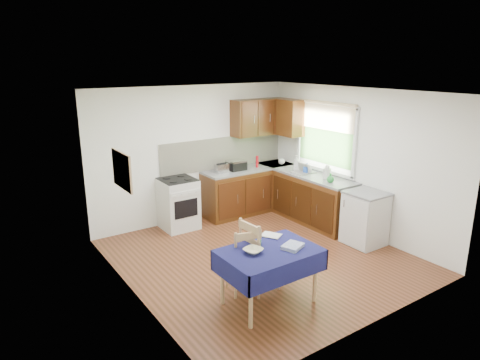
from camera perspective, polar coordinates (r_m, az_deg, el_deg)
floor at (r=6.70m, az=2.82°, el=-10.20°), size 4.20×4.20×0.00m
ceiling at (r=6.05m, az=3.15°, el=11.64°), size 4.00×4.20×0.02m
wall_back at (r=7.98m, az=-6.20°, el=3.49°), size 4.00×0.02×2.50m
wall_front at (r=4.85m, az=18.24°, el=-5.35°), size 4.00×0.02×2.50m
wall_left at (r=5.34m, az=-14.40°, el=-3.10°), size 0.02×4.20×2.50m
wall_right at (r=7.61m, az=15.07°, el=2.43°), size 0.02×4.20×2.50m
base_cabinets at (r=8.25m, az=5.12°, el=-1.98°), size 1.90×2.30×0.86m
worktop_back at (r=8.36m, az=1.21°, el=1.53°), size 1.90×0.60×0.04m
worktop_right at (r=7.91m, az=9.91°, el=0.47°), size 0.60×1.70×0.04m
worktop_corner at (r=8.74m, az=4.68°, el=2.11°), size 0.60×0.60×0.04m
splashback at (r=8.30m, az=-2.18°, el=3.68°), size 2.70×0.02×0.60m
upper_cabinets at (r=8.46m, az=3.89°, el=8.35°), size 1.20×0.85×0.70m
stove at (r=7.72m, az=-8.23°, el=-3.12°), size 0.60×0.61×0.92m
window at (r=7.97m, az=11.33°, el=6.19°), size 0.04×1.48×1.26m
fridge at (r=7.28m, az=16.33°, el=-4.93°), size 0.58×0.60×0.89m
corkboard at (r=5.53m, az=-15.44°, el=1.23°), size 0.04×0.62×0.47m
dining_table at (r=5.29m, az=3.93°, el=-10.33°), size 1.18×0.80×0.71m
chair_far at (r=5.57m, az=0.55°, el=-10.39°), size 0.48×0.48×0.90m
chair_near at (r=5.59m, az=2.34°, el=-9.75°), size 0.47×0.47×0.99m
toaster at (r=7.95m, az=-2.48°, el=1.57°), size 0.24×0.15×0.19m
sandwich_press at (r=8.16m, az=-0.51°, el=2.00°), size 0.33×0.28×0.19m
sauce_bottle at (r=8.36m, az=2.30°, el=2.46°), size 0.05×0.05×0.23m
yellow_packet at (r=8.27m, az=-1.06°, el=2.03°), size 0.12×0.09×0.14m
dish_rack at (r=8.06m, az=8.45°, el=1.14°), size 0.40×0.31×0.19m
kettle at (r=7.73m, az=11.52°, el=1.00°), size 0.14×0.14×0.24m
cup at (r=8.66m, az=5.58°, el=2.45°), size 0.13×0.13×0.10m
soap_bottle_a at (r=8.17m, az=7.55°, el=2.26°), size 0.16×0.16×0.29m
soap_bottle_b at (r=8.00m, az=8.85°, el=1.55°), size 0.10×0.10×0.19m
soap_bottle_c at (r=7.48m, az=11.97°, el=0.27°), size 0.16×0.16×0.16m
plate_bowl at (r=5.15m, az=1.76°, el=-9.40°), size 0.27×0.27×0.05m
book at (r=5.55m, az=3.83°, el=-7.70°), size 0.28×0.30×0.02m
spice_jar at (r=5.31m, az=2.62°, el=-8.42°), size 0.04×0.04×0.08m
tea_towel at (r=5.31m, az=7.03°, el=-8.76°), size 0.31×0.28×0.05m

